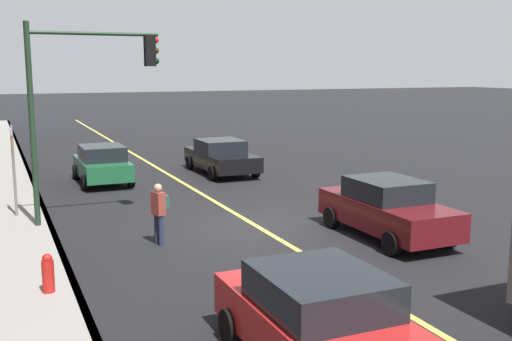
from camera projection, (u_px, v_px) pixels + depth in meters
name	position (u px, v px, depth m)	size (l,w,h in m)	color
ground	(257.00, 226.00, 17.77)	(200.00, 200.00, 0.00)	black
sidewalk_slab	(2.00, 252.00, 15.07)	(80.00, 2.81, 0.15)	gray
curb_edge	(58.00, 246.00, 15.59)	(80.00, 0.16, 0.15)	slate
lane_stripe_center	(257.00, 226.00, 17.77)	(80.00, 0.16, 0.01)	#D8CC4C
car_maroon	(387.00, 208.00, 16.54)	(4.37, 1.97, 1.59)	#591116
car_black	(221.00, 156.00, 26.63)	(4.67, 2.12, 1.46)	black
car_green	(102.00, 164.00, 24.28)	(3.89, 1.94, 1.52)	#1E6038
car_red	(321.00, 321.00, 9.18)	(4.30, 2.05, 1.56)	red
pedestrian_with_backpack	(159.00, 209.00, 15.82)	(0.43, 0.44, 1.61)	#262D4C
traffic_light_mast	(82.00, 89.00, 17.23)	(0.28, 3.70, 5.78)	#1E3823
street_sign_post	(13.00, 165.00, 18.18)	(0.60, 0.08, 2.89)	slate
fire_hydrant	(48.00, 277.00, 12.11)	(0.24, 0.24, 0.94)	red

